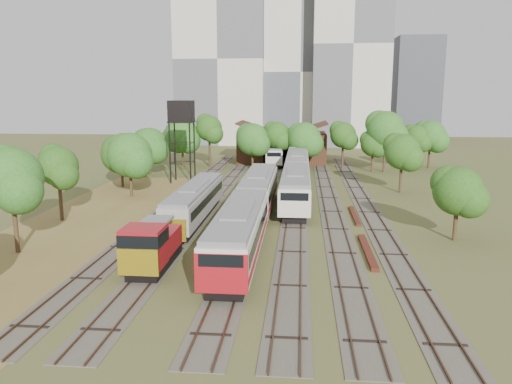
# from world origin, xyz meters

# --- Properties ---
(ground) EXTENTS (240.00, 240.00, 0.00)m
(ground) POSITION_xyz_m (0.00, 0.00, 0.00)
(ground) COLOR #475123
(ground) RESTS_ON ground
(dry_grass_patch) EXTENTS (14.00, 60.00, 0.04)m
(dry_grass_patch) POSITION_xyz_m (-18.00, 8.00, 0.02)
(dry_grass_patch) COLOR brown
(dry_grass_patch) RESTS_ON ground
(tracks) EXTENTS (24.60, 80.00, 0.19)m
(tracks) POSITION_xyz_m (-0.67, 25.00, 0.04)
(tracks) COLOR #4C473D
(tracks) RESTS_ON ground
(railcar_red_set) EXTENTS (3.22, 34.58, 3.98)m
(railcar_red_set) POSITION_xyz_m (-2.00, 9.44, 2.11)
(railcar_red_set) COLOR black
(railcar_red_set) RESTS_ON ground
(railcar_green_set) EXTENTS (3.23, 52.08, 4.00)m
(railcar_green_set) POSITION_xyz_m (2.00, 37.23, 2.11)
(railcar_green_set) COLOR black
(railcar_green_set) RESTS_ON ground
(railcar_rear) EXTENTS (2.87, 16.08, 3.54)m
(railcar_rear) POSITION_xyz_m (-2.00, 55.94, 1.87)
(railcar_rear) COLOR black
(railcar_rear) RESTS_ON ground
(shunter_locomotive) EXTENTS (2.79, 8.10, 3.66)m
(shunter_locomotive) POSITION_xyz_m (-8.00, -1.83, 1.76)
(shunter_locomotive) COLOR black
(shunter_locomotive) RESTS_ON ground
(old_grey_coach) EXTENTS (2.82, 18.00, 3.49)m
(old_grey_coach) POSITION_xyz_m (-8.00, 13.07, 1.90)
(old_grey_coach) COLOR black
(old_grey_coach) RESTS_ON ground
(water_tower) EXTENTS (3.38, 3.38, 11.67)m
(water_tower) POSITION_xyz_m (-14.48, 34.84, 9.84)
(water_tower) COLOR black
(water_tower) RESTS_ON ground
(rail_pile_near) EXTENTS (0.59, 8.89, 0.30)m
(rail_pile_near) POSITION_xyz_m (8.00, 3.56, 0.15)
(rail_pile_near) COLOR #512117
(rail_pile_near) RESTS_ON ground
(rail_pile_far) EXTENTS (0.50, 8.00, 0.26)m
(rail_pile_far) POSITION_xyz_m (8.20, 15.73, 0.13)
(rail_pile_far) COLOR #512117
(rail_pile_far) RESTS_ON ground
(maintenance_shed) EXTENTS (16.45, 11.55, 7.58)m
(maintenance_shed) POSITION_xyz_m (-1.00, 57.98, 2.91)
(maintenance_shed) COLOR #3A2015
(maintenance_shed) RESTS_ON ground
(tree_band_left) EXTENTS (8.95, 66.58, 8.50)m
(tree_band_left) POSITION_xyz_m (-20.20, 23.86, 4.93)
(tree_band_left) COLOR #382616
(tree_band_left) RESTS_ON ground
(tree_band_far) EXTENTS (48.40, 11.02, 9.93)m
(tree_band_far) POSITION_xyz_m (3.46, 49.53, 5.73)
(tree_band_far) COLOR #382616
(tree_band_far) RESTS_ON ground
(tree_band_right) EXTENTS (5.94, 43.49, 7.61)m
(tree_band_right) POSITION_xyz_m (15.25, 27.56, 4.81)
(tree_band_right) COLOR #382616
(tree_band_right) RESTS_ON ground
(tower_left) EXTENTS (22.00, 16.00, 42.00)m
(tower_left) POSITION_xyz_m (-18.00, 95.00, 21.00)
(tower_left) COLOR beige
(tower_left) RESTS_ON ground
(tower_centre) EXTENTS (20.00, 18.00, 36.00)m
(tower_centre) POSITION_xyz_m (2.00, 100.00, 18.00)
(tower_centre) COLOR beige
(tower_centre) RESTS_ON ground
(tower_right) EXTENTS (18.00, 16.00, 48.00)m
(tower_right) POSITION_xyz_m (14.00, 92.00, 24.00)
(tower_right) COLOR beige
(tower_right) RESTS_ON ground
(tower_far_right) EXTENTS (12.00, 12.00, 28.00)m
(tower_far_right) POSITION_xyz_m (34.00, 110.00, 14.00)
(tower_far_right) COLOR #3D3F45
(tower_far_right) RESTS_ON ground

